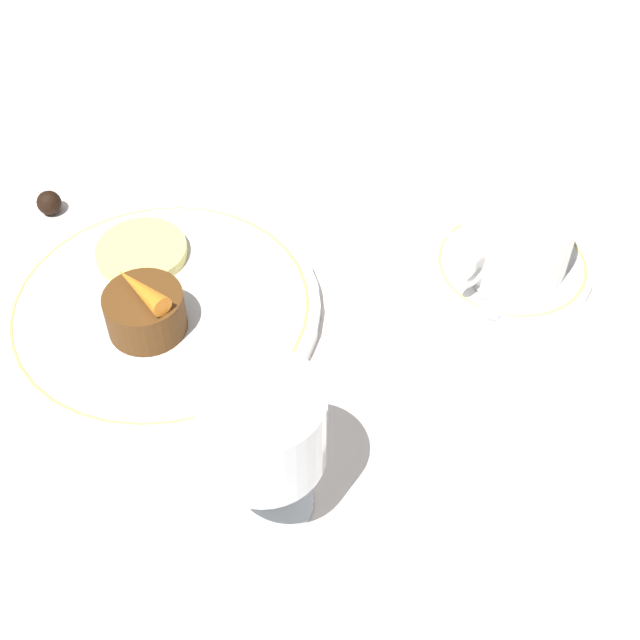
{
  "coord_description": "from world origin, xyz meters",
  "views": [
    {
      "loc": [
        0.26,
        0.43,
        0.54
      ],
      "look_at": [
        -0.06,
        0.11,
        0.04
      ],
      "focal_mm": 50.0,
      "sensor_mm": 36.0,
      "label": 1
    }
  ],
  "objects_px": {
    "fork": "(328,213)",
    "wine_glass": "(263,433)",
    "dessert_cake": "(145,312)",
    "coffee_cup": "(516,238)",
    "dinner_plate": "(162,309)"
  },
  "relations": [
    {
      "from": "wine_glass",
      "to": "dessert_cake",
      "type": "distance_m",
      "value": 0.19
    },
    {
      "from": "coffee_cup",
      "to": "fork",
      "type": "bearing_deg",
      "value": -69.34
    },
    {
      "from": "coffee_cup",
      "to": "dessert_cake",
      "type": "distance_m",
      "value": 0.31
    },
    {
      "from": "coffee_cup",
      "to": "dinner_plate",
      "type": "bearing_deg",
      "value": -34.04
    },
    {
      "from": "dessert_cake",
      "to": "wine_glass",
      "type": "bearing_deg",
      "value": 79.61
    },
    {
      "from": "fork",
      "to": "coffee_cup",
      "type": "bearing_deg",
      "value": 110.66
    },
    {
      "from": "wine_glass",
      "to": "fork",
      "type": "bearing_deg",
      "value": -142.38
    },
    {
      "from": "fork",
      "to": "dessert_cake",
      "type": "height_order",
      "value": "dessert_cake"
    },
    {
      "from": "wine_glass",
      "to": "fork",
      "type": "height_order",
      "value": "wine_glass"
    },
    {
      "from": "fork",
      "to": "wine_glass",
      "type": "bearing_deg",
      "value": 37.62
    },
    {
      "from": "fork",
      "to": "dessert_cake",
      "type": "distance_m",
      "value": 0.21
    },
    {
      "from": "dinner_plate",
      "to": "dessert_cake",
      "type": "height_order",
      "value": "dessert_cake"
    },
    {
      "from": "dessert_cake",
      "to": "fork",
      "type": "bearing_deg",
      "value": -177.98
    },
    {
      "from": "coffee_cup",
      "to": "dessert_cake",
      "type": "height_order",
      "value": "coffee_cup"
    },
    {
      "from": "coffee_cup",
      "to": "wine_glass",
      "type": "bearing_deg",
      "value": 4.71
    }
  ]
}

